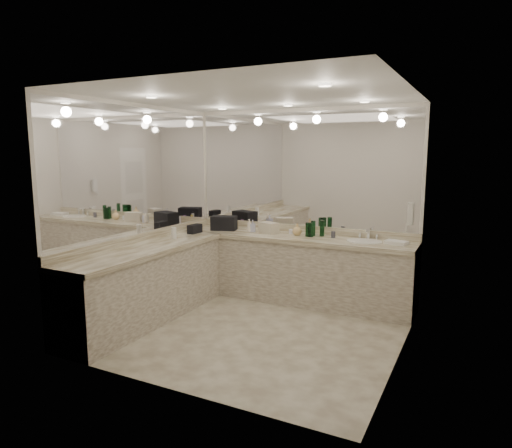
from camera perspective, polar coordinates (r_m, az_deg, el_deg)
The scene contains 36 objects.
floor at distance 5.35m, azimuth -0.30°, elevation -13.08°, with size 3.20×3.20×0.00m, color beige.
ceiling at distance 5.00m, azimuth -0.32°, elevation 15.76°, with size 3.20×3.20×0.00m, color white.
wall_back at distance 6.38m, azimuth 5.82°, elevation 2.54°, with size 3.20×0.02×2.60m, color silver.
wall_left at distance 5.91m, azimuth -14.29°, elevation 1.79°, with size 0.02×3.00×2.60m, color silver.
wall_right at distance 4.53m, azimuth 18.06°, elevation -0.49°, with size 0.02×3.00×2.60m, color silver.
vanity_back_base at distance 6.26m, azimuth 4.71°, elevation -5.77°, with size 3.20×0.60×0.84m, color beige.
vanity_back_top at distance 6.15m, azimuth 4.72°, elevation -1.73°, with size 3.20×0.64×0.06m, color beige.
vanity_left_base at distance 5.67m, azimuth -13.62°, elevation -7.58°, with size 0.60×2.40×0.84m, color beige.
vanity_left_top at distance 5.55m, azimuth -13.72°, elevation -3.13°, with size 0.64×2.42×0.06m, color beige.
backsplash_back at distance 6.41m, azimuth 5.70°, elevation -0.59°, with size 3.20×0.04×0.10m, color beige.
backsplash_left at distance 5.95m, azimuth -14.01°, elevation -1.56°, with size 0.04×3.00×0.10m, color beige.
mirror_back at distance 6.33m, azimuth 5.85°, elevation 6.80°, with size 3.12×0.01×1.55m, color white.
mirror_left at distance 5.86m, azimuth -14.38°, elevation 6.40°, with size 0.01×2.92×1.55m, color white.
sink at distance 5.88m, azimuth 13.39°, elevation -2.21°, with size 0.44×0.44×0.03m, color white.
faucet at distance 6.07m, azimuth 13.88°, elevation -1.16°, with size 0.24×0.16×0.14m, color silver.
wall_phone at distance 5.21m, azimuth 18.77°, elevation 1.22°, with size 0.06×0.10×0.24m, color white.
door at distance 4.09m, azimuth 16.64°, elevation -4.97°, with size 0.02×0.82×2.10m, color white.
black_toiletry_bag at distance 6.58m, azimuth -4.02°, elevation 0.13°, with size 0.35×0.22×0.20m, color black.
black_bag_spill at distance 6.37m, azimuth -7.67°, elevation -0.60°, with size 0.10×0.22×0.12m, color black.
cream_cosmetic_case at distance 6.31m, azimuth 1.60°, elevation -0.48°, with size 0.26×0.16×0.15m, color beige.
hand_towel at distance 5.82m, azimuth 17.14°, elevation -2.21°, with size 0.26×0.17×0.04m, color white.
lotion_left at distance 5.98m, azimuth -10.24°, elevation -1.11°, with size 0.07×0.07×0.15m, color white.
soap_bottle_a at distance 6.40m, azimuth -0.83°, elevation -0.19°, with size 0.07×0.07×0.18m, color white.
soap_bottle_b at distance 6.40m, azimuth -0.41°, elevation -0.24°, with size 0.08×0.08×0.17m, color silver.
soap_bottle_c at distance 6.17m, azimuth 5.16°, elevation -0.67°, with size 0.12×0.12×0.16m, color #EAC17C.
green_bottle_0 at distance 6.09m, azimuth 6.53°, elevation -0.70°, with size 0.07×0.07×0.18m, color #10461E.
green_bottle_1 at distance 6.16m, azimuth 7.15°, elevation -0.53°, with size 0.06×0.06×0.20m, color #10461E.
green_bottle_2 at distance 6.07m, azimuth 6.85°, elevation -0.71°, with size 0.07×0.07×0.19m, color #10461E.
green_bottle_3 at distance 6.13m, azimuth 8.26°, elevation -0.52°, with size 0.06×0.06×0.22m, color #10461E.
amenity_bottle_0 at distance 6.78m, azimuth -4.43°, elevation -0.02°, with size 0.05×0.05×0.11m, color #F2D84C.
amenity_bottle_1 at distance 6.04m, azimuth 9.63°, elevation -1.32°, with size 0.06×0.06×0.09m, color #3F3F4C.
amenity_bottle_2 at distance 6.29m, azimuth 4.38°, elevation -0.93°, with size 0.06×0.06×0.06m, color silver.
amenity_bottle_3 at distance 6.72m, azimuth -4.43°, elevation -0.22°, with size 0.05×0.05×0.08m, color #F2D84C.
amenity_bottle_4 at distance 6.68m, azimuth -3.29°, elevation -0.23°, with size 0.06×0.06×0.09m, color #9966B2.
amenity_bottle_5 at distance 6.49m, azimuth 1.02°, elevation -0.60°, with size 0.06×0.06×0.06m, color white.
amenity_bottle_6 at distance 6.78m, azimuth -4.50°, elevation 0.06°, with size 0.04×0.04×0.13m, color silver.
Camera 1 is at (2.25, -4.42, 2.01)m, focal length 32.00 mm.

